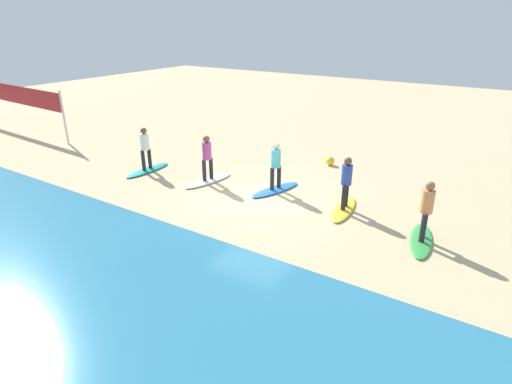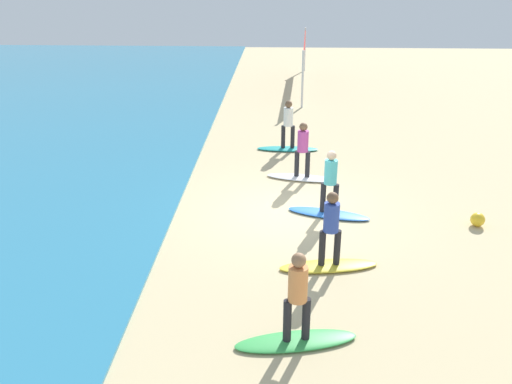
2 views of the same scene
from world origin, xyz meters
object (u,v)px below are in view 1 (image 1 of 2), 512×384
Objects in this scene: surfboard_white at (208,181)px; surfer_teal at (145,146)px; surfboard_green at (421,240)px; volleyball_net at (13,96)px; surfer_blue at (276,162)px; surfboard_teal at (148,170)px; beach_ball at (330,161)px; surfboard_yellow at (344,209)px; surfboard_blue at (275,190)px; surfer_green at (427,206)px; surfer_white at (207,155)px; surfer_yellow at (346,179)px.

surfer_teal reaches higher than surfboard_white.
volleyball_net reaches higher than surfboard_green.
surfer_blue and surfer_teal have the same top height.
surfboard_teal is 0.99m from surfer_teal.
beach_ball is at bearing -141.21° from surfer_teal.
surfboard_blue is at bearing -103.28° from surfboard_yellow.
surfer_blue reaches higher than surfboard_teal.
surfer_teal is (10.32, 0.02, 0.00)m from surfer_green.
surfboard_blue is at bearing -166.68° from surfer_white.
surfer_green is at bearing 177.23° from surfer_white.
surfboard_blue is 5.40m from surfer_teal.
surfboard_green is 1.00× the size of surfboard_white.
surfboard_blue is 1.00× the size of surfboard_teal.
surfer_green is at bearing 163.29° from surfer_yellow.
volleyball_net is at bearing -5.05° from surfer_teal.
surfer_yellow is 5.11m from surfer_white.
surfboard_green is 5.29m from surfer_blue.
surfboard_white is at bearing 177.64° from volleyball_net.
surfboard_green is at bearing 172.87° from surfer_green.
surfer_blue is at bearing -169.38° from surfer_teal.
surfboard_green is at bearing 64.57° from surfboard_yellow.
surfer_teal reaches higher than beach_ball.
volleyball_net reaches higher than surfer_yellow.
surfer_blue reaches higher than surfboard_white.
surfboard_green is at bearing 169.36° from surfer_blue.
surfboard_white is at bearing -94.41° from surfboard_yellow.
beach_ball is at bearing 155.46° from surfboard_white.
volleyball_net reaches higher than surfboard_blue.
surfer_teal is (10.32, 0.02, 0.99)m from surfboard_green.
surfer_green is 6.56m from beach_ball.
surfboard_teal is 6.07× the size of beach_ball.
surfboard_green is 1.28× the size of surfer_white.
surfer_blue reaches higher than surfboard_blue.
surfer_yellow reaches higher than surfboard_yellow.
beach_ball is at bearing -171.25° from surfboard_blue.
surfer_green is at bearing 177.49° from volleyball_net.
surfboard_green and surfboard_teal have the same top height.
surfer_teal is at bearing 38.79° from beach_ball.
volleyball_net is (18.36, -0.16, 0.75)m from surfer_yellow.
surfboard_teal is (7.82, 0.77, -0.99)m from surfer_yellow.
surfboard_yellow is (2.50, -0.75, -0.99)m from surfer_green.
surfboard_yellow is 1.00× the size of surfboard_white.
surfboard_white is (5.10, 0.38, 0.00)m from surfboard_yellow.
surfboard_yellow is 5.21m from surfer_white.
surfer_yellow is at bearing 105.06° from surfboard_white.
surfer_green is 10.37m from surfboard_teal.
surfer_white is (0.00, 0.00, 0.99)m from surfboard_white.
surfboard_blue is at bearing 101.57° from surfboard_teal.
beach_ball is (4.65, -4.54, -0.86)m from surfer_green.
surfboard_teal is (5.22, 0.98, -0.99)m from surfer_blue.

